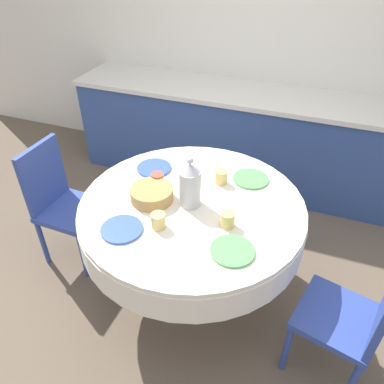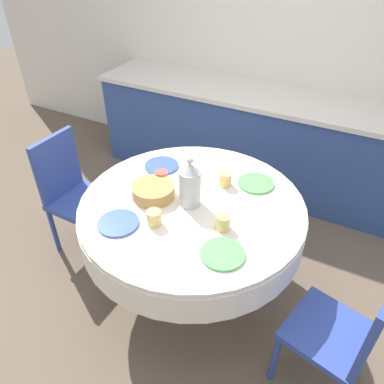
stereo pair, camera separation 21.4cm
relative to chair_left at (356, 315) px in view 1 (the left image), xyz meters
The scene contains 16 objects.
ground_plane 1.13m from the chair_left, 165.97° to the left, with size 12.00×12.00×0.00m, color brown.
wall_back 2.42m from the chair_left, 115.48° to the left, with size 7.00×0.05×2.60m.
kitchen_counter 1.99m from the chair_left, 119.64° to the left, with size 3.24×0.64×0.90m.
dining_table 1.02m from the chair_left, 165.97° to the left, with size 1.34×1.34×0.77m.
chair_left is the anchor object (origin of this frame).
chair_right 2.01m from the chair_left, behind, with size 0.41×0.41×0.91m.
plate_near_left 1.29m from the chair_left, behind, with size 0.23×0.23×0.01m, color #3856AD.
cup_near_left 1.12m from the chair_left, behind, with size 0.08×0.08×0.09m, color #DBB766.
plate_near_right 0.71m from the chair_left, behind, with size 0.23×0.23×0.01m, color #5BA85B.
cup_near_right 0.81m from the chair_left, behind, with size 0.08×0.08×0.09m, color #DBB766.
plate_far_left 1.46m from the chair_left, 159.63° to the left, with size 0.23×0.23×0.01m, color #3856AD.
cup_far_left 1.32m from the chair_left, 164.91° to the left, with size 0.08×0.08×0.09m, color #CC4C3D.
plate_far_right 0.97m from the chair_left, 140.03° to the left, with size 0.23×0.23×0.01m, color #5BA85B.
cup_far_right 1.06m from the chair_left, 150.37° to the left, with size 0.08×0.08×0.09m, color #DBB766.
coffee_carafe 1.10m from the chair_left, 166.63° to the left, with size 0.13×0.13×0.31m.
bread_basket 1.27m from the chair_left, behind, with size 0.25×0.25×0.08m, color #AD844C.
Camera 1 is at (0.60, -1.61, 2.13)m, focal length 35.00 mm.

